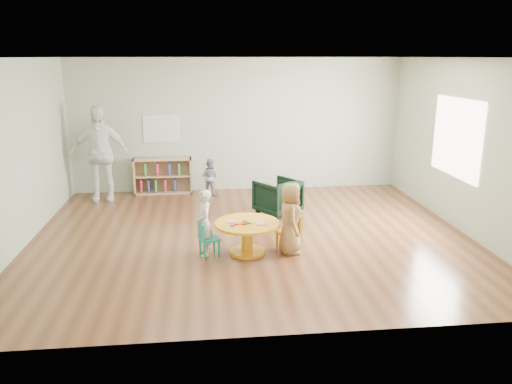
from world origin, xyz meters
TOP-DOWN VIEW (x-y plane):
  - room at (0.01, 0.00)m, footprint 7.10×7.00m
  - activity_table at (-0.13, -0.71)m, footprint 0.95×0.95m
  - kid_chair_left at (-0.72, -0.74)m, footprint 0.34×0.34m
  - kid_chair_right at (0.53, -0.64)m, footprint 0.39×0.39m
  - bookshelf at (-1.61, 2.86)m, footprint 1.20×0.30m
  - alphabet_poster at (-1.60, 2.98)m, footprint 0.74×0.01m
  - armchair at (0.60, 1.16)m, footprint 0.96×0.97m
  - child_left at (-0.75, -0.70)m, footprint 0.28×0.38m
  - child_right at (0.50, -0.76)m, footprint 0.35×0.53m
  - toddler at (-0.62, 2.58)m, footprint 0.46×0.42m
  - adult_caretaker at (-2.79, 2.43)m, footprint 1.14×0.52m

SIDE VIEW (x-z plane):
  - kid_chair_left at x=-0.72m, z-range 0.02..0.53m
  - kid_chair_right at x=0.53m, z-range 0.02..0.58m
  - armchair at x=0.60m, z-range 0.00..0.64m
  - activity_table at x=-0.13m, z-range 0.07..0.59m
  - bookshelf at x=-1.61m, z-range -0.01..0.74m
  - toddler at x=-0.62m, z-range 0.00..0.77m
  - child_left at x=-0.75m, z-range 0.00..0.98m
  - child_right at x=0.50m, z-range 0.00..1.07m
  - adult_caretaker at x=-2.79m, z-range 0.00..1.91m
  - alphabet_poster at x=-1.60m, z-range 1.08..1.62m
  - room at x=0.01m, z-range 0.49..3.29m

